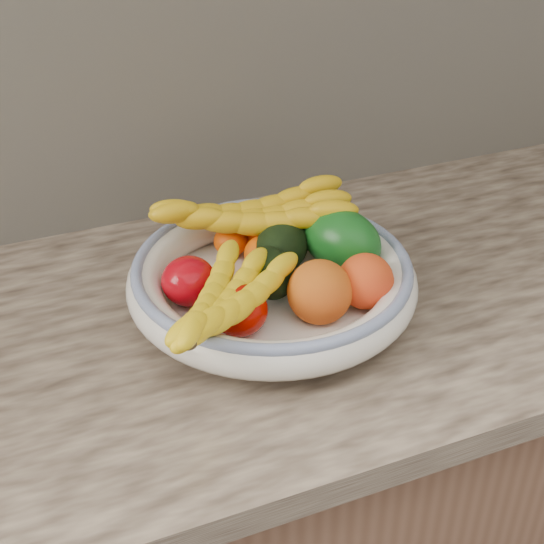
{
  "coord_description": "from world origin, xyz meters",
  "views": [
    {
      "loc": [
        -0.32,
        0.87,
        1.51
      ],
      "look_at": [
        0.0,
        1.66,
        0.96
      ],
      "focal_mm": 50.0,
      "sensor_mm": 36.0,
      "label": 1
    }
  ],
  "objects_px": {
    "banana_bunch_back": "(252,220)",
    "banana_bunch_front": "(225,307)",
    "fruit_bowl": "(272,279)",
    "green_mango": "(341,240)"
  },
  "relations": [
    {
      "from": "banana_bunch_front",
      "to": "green_mango",
      "type": "bearing_deg",
      "value": -20.43
    },
    {
      "from": "green_mango",
      "to": "banana_bunch_front",
      "type": "relative_size",
      "value": 0.46
    },
    {
      "from": "banana_bunch_back",
      "to": "green_mango",
      "type": "bearing_deg",
      "value": -26.01
    },
    {
      "from": "fruit_bowl",
      "to": "green_mango",
      "type": "relative_size",
      "value": 3.17
    },
    {
      "from": "banana_bunch_back",
      "to": "banana_bunch_front",
      "type": "xyz_separation_m",
      "value": [
        -0.1,
        -0.18,
        -0.01
      ]
    },
    {
      "from": "fruit_bowl",
      "to": "banana_bunch_back",
      "type": "relative_size",
      "value": 1.29
    },
    {
      "from": "fruit_bowl",
      "to": "banana_bunch_back",
      "type": "bearing_deg",
      "value": 84.61
    },
    {
      "from": "green_mango",
      "to": "banana_bunch_front",
      "type": "xyz_separation_m",
      "value": [
        -0.21,
        -0.1,
        0.01
      ]
    },
    {
      "from": "banana_bunch_front",
      "to": "fruit_bowl",
      "type": "bearing_deg",
      "value": -5.41
    },
    {
      "from": "banana_bunch_back",
      "to": "banana_bunch_front",
      "type": "height_order",
      "value": "banana_bunch_back"
    }
  ]
}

